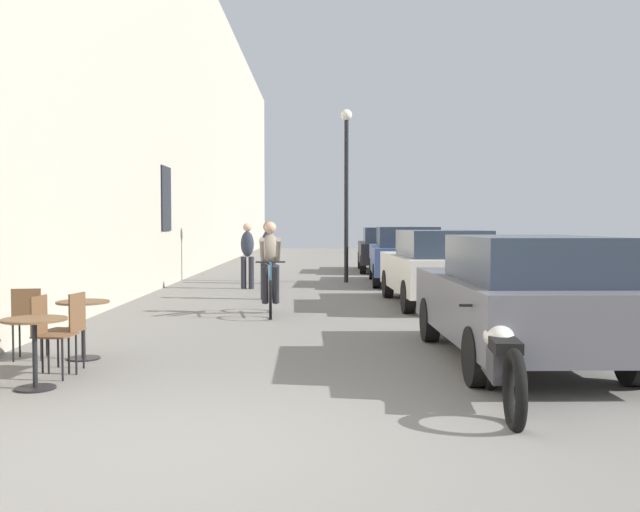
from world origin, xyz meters
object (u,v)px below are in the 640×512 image
(pedestrian_far, at_px, (269,249))
(parked_car_third, at_px, (406,254))
(cafe_chair_near_toward_wall, at_px, (49,330))
(pedestrian_mid, at_px, (248,252))
(parked_motorcycle, at_px, (501,362))
(pedestrian_near, at_px, (269,256))
(parked_car_fourth, at_px, (386,249))
(cafe_chair_mid_toward_wall, at_px, (29,318))
(cafe_table_mid, at_px, (84,317))
(cafe_table_near, at_px, (35,338))
(cafe_chair_mid_toward_street, at_px, (70,326))
(parked_car_nearest, at_px, (519,297))
(street_lamp, at_px, (347,173))
(cyclist_on_bicycle, at_px, (271,271))
(parked_car_second, at_px, (438,266))

(pedestrian_far, bearing_deg, parked_car_third, -1.74)
(cafe_chair_near_toward_wall, bearing_deg, parked_car_third, 66.38)
(pedestrian_mid, bearing_deg, parked_motorcycle, -73.48)
(pedestrian_near, height_order, parked_car_fourth, pedestrian_near)
(pedestrian_near, distance_m, parked_car_third, 5.38)
(pedestrian_far, xyz_separation_m, parked_motorcycle, (3.09, -13.49, -0.57))
(pedestrian_mid, relative_size, parked_car_fourth, 0.39)
(cafe_chair_mid_toward_wall, bearing_deg, cafe_table_mid, 6.65)
(pedestrian_mid, xyz_separation_m, parked_car_fourth, (4.15, 6.79, -0.15))
(cafe_table_mid, xyz_separation_m, parked_motorcycle, (4.58, -2.27, -0.12))
(cafe_table_near, xyz_separation_m, cafe_chair_mid_toward_street, (0.03, 0.91, -0.00))
(pedestrian_far, relative_size, parked_car_nearest, 0.40)
(cafe_chair_near_toward_wall, distance_m, street_lamp, 13.48)
(cyclist_on_bicycle, distance_m, parked_car_fourth, 12.42)
(cafe_table_near, relative_size, parked_car_second, 0.16)
(cafe_chair_near_toward_wall, relative_size, pedestrian_mid, 0.53)
(street_lamp, distance_m, parked_car_third, 2.85)
(cafe_chair_mid_toward_street, height_order, parked_car_third, parked_car_third)
(street_lamp, height_order, parked_car_fourth, street_lamp)
(cafe_chair_mid_toward_wall, distance_m, pedestrian_near, 7.52)
(parked_motorcycle, bearing_deg, cyclist_on_bicycle, 111.12)
(pedestrian_mid, height_order, parked_car_third, pedestrian_mid)
(cafe_table_near, height_order, parked_motorcycle, parked_motorcycle)
(cafe_chair_mid_toward_wall, xyz_separation_m, cyclist_on_bicycle, (2.65, 4.47, 0.29))
(cafe_table_mid, relative_size, parked_car_fourth, 0.16)
(cafe_table_mid, distance_m, cafe_chair_mid_toward_street, 0.71)
(pedestrian_far, distance_m, parked_car_nearest, 12.04)
(parked_car_second, height_order, parked_car_third, parked_car_third)
(cafe_table_mid, xyz_separation_m, cafe_chair_mid_toward_wall, (-0.64, -0.08, -0.00))
(cafe_chair_near_toward_wall, relative_size, parked_car_fourth, 0.20)
(street_lamp, relative_size, parked_car_second, 1.11)
(cafe_table_near, distance_m, cafe_chair_mid_toward_street, 0.91)
(cafe_table_mid, relative_size, cyclist_on_bicycle, 0.41)
(cyclist_on_bicycle, distance_m, pedestrian_far, 6.85)
(pedestrian_mid, xyz_separation_m, parked_motorcycle, (3.52, -11.87, -0.55))
(cafe_chair_mid_toward_street, distance_m, pedestrian_far, 12.03)
(cafe_table_mid, distance_m, parked_motorcycle, 5.11)
(cafe_chair_near_toward_wall, relative_size, parked_car_second, 0.20)
(street_lamp, height_order, parked_car_nearest, street_lamp)
(parked_car_fourth, relative_size, parked_motorcycle, 2.05)
(cafe_table_near, distance_m, cafe_chair_near_toward_wall, 0.57)
(cafe_table_near, xyz_separation_m, parked_car_fourth, (5.16, 18.01, 0.28))
(cafe_table_near, xyz_separation_m, parked_car_second, (5.29, 7.50, 0.28))
(pedestrian_mid, bearing_deg, parked_car_third, 19.58)
(cafe_table_mid, xyz_separation_m, pedestrian_mid, (1.06, 9.61, 0.43))
(cafe_chair_mid_toward_street, distance_m, street_lamp, 13.13)
(cyclist_on_bicycle, height_order, pedestrian_far, pedestrian_far)
(parked_motorcycle, bearing_deg, parked_car_third, 86.99)
(cafe_table_near, height_order, parked_car_nearest, parked_car_nearest)
(pedestrian_near, bearing_deg, cafe_table_mid, -104.22)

